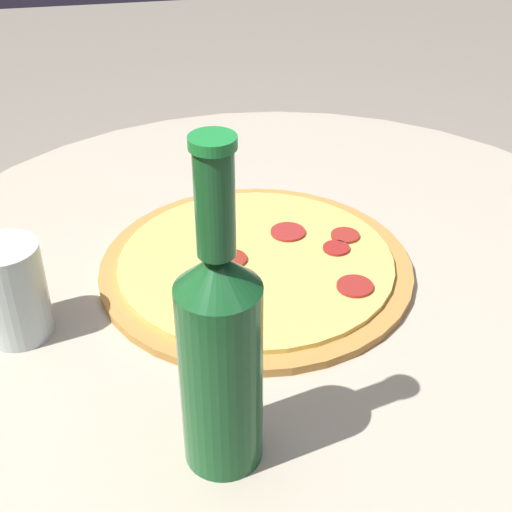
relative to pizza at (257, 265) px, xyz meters
name	(u,v)px	position (x,y,z in m)	size (l,w,h in m)	color
table	(283,363)	(-0.01, -0.03, -0.16)	(0.96, 0.96, 0.69)	#B2A893
pizza	(257,265)	(0.00, 0.00, 0.00)	(0.37, 0.37, 0.02)	#B77F3D
beer_bottle	(220,352)	(-0.26, 0.08, 0.11)	(0.07, 0.07, 0.29)	#195628
drinking_glass	(12,291)	(-0.06, 0.26, 0.05)	(0.07, 0.07, 0.11)	silver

